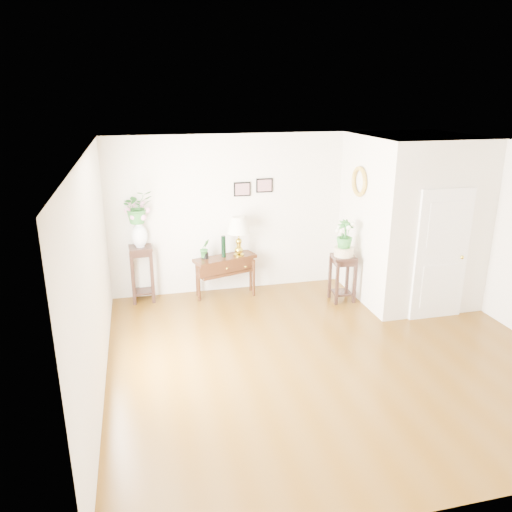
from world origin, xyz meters
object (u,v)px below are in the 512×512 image
object	(u,v)px
plant_stand_a	(142,274)
plant_stand_b	(342,278)
console_table	(225,276)
table_lamp	(239,237)

from	to	relation	value
plant_stand_a	plant_stand_b	bearing A→B (deg)	-13.51
console_table	table_lamp	xyz separation A→B (m)	(0.25, 0.00, 0.71)
plant_stand_a	plant_stand_b	size ratio (longest dim) A/B	1.20
console_table	plant_stand_a	bearing A→B (deg)	157.37
plant_stand_b	plant_stand_a	bearing A→B (deg)	166.49
table_lamp	plant_stand_a	world-z (taller)	table_lamp
console_table	plant_stand_a	world-z (taller)	plant_stand_a
plant_stand_a	plant_stand_b	distance (m)	3.45
console_table	plant_stand_b	size ratio (longest dim) A/B	1.34
table_lamp	plant_stand_a	size ratio (longest dim) A/B	0.73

